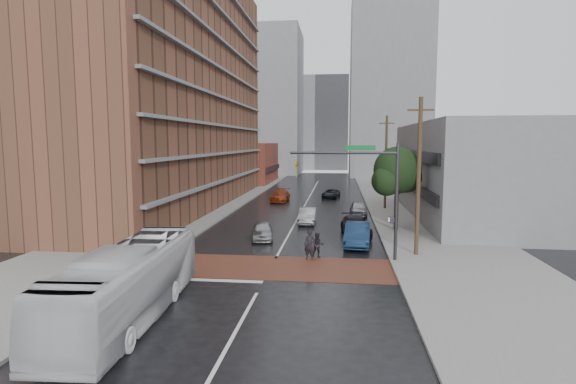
% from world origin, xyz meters
% --- Properties ---
extents(ground, '(160.00, 160.00, 0.00)m').
position_xyz_m(ground, '(0.00, 0.00, 0.00)').
color(ground, black).
rests_on(ground, ground).
extents(crosswalk, '(14.00, 5.00, 0.02)m').
position_xyz_m(crosswalk, '(0.00, 0.50, 0.01)').
color(crosswalk, brown).
rests_on(crosswalk, ground).
extents(sidewalk_west, '(9.00, 90.00, 0.15)m').
position_xyz_m(sidewalk_west, '(-11.50, 25.00, 0.07)').
color(sidewalk_west, gray).
rests_on(sidewalk_west, ground).
extents(sidewalk_east, '(9.00, 90.00, 0.15)m').
position_xyz_m(sidewalk_east, '(11.50, 25.00, 0.07)').
color(sidewalk_east, gray).
rests_on(sidewalk_east, ground).
extents(apartment_block, '(10.00, 44.00, 28.00)m').
position_xyz_m(apartment_block, '(-14.00, 24.00, 14.00)').
color(apartment_block, brown).
rests_on(apartment_block, ground).
extents(storefront_west, '(8.00, 16.00, 7.00)m').
position_xyz_m(storefront_west, '(-12.00, 54.00, 3.50)').
color(storefront_west, brown).
rests_on(storefront_west, ground).
extents(building_east, '(11.00, 26.00, 9.00)m').
position_xyz_m(building_east, '(16.50, 20.00, 4.50)').
color(building_east, gray).
rests_on(building_east, ground).
extents(distant_tower_west, '(18.00, 16.00, 32.00)m').
position_xyz_m(distant_tower_west, '(-14.00, 78.00, 16.00)').
color(distant_tower_west, gray).
rests_on(distant_tower_west, ground).
extents(distant_tower_east, '(16.00, 14.00, 36.00)m').
position_xyz_m(distant_tower_east, '(14.00, 72.00, 18.00)').
color(distant_tower_east, gray).
rests_on(distant_tower_east, ground).
extents(distant_tower_center, '(12.00, 10.00, 24.00)m').
position_xyz_m(distant_tower_center, '(0.00, 95.00, 12.00)').
color(distant_tower_center, gray).
rests_on(distant_tower_center, ground).
extents(street_tree, '(4.20, 4.10, 6.90)m').
position_xyz_m(street_tree, '(8.52, 12.03, 4.73)').
color(street_tree, '#332319').
rests_on(street_tree, ground).
extents(signal_mast, '(6.50, 0.30, 7.20)m').
position_xyz_m(signal_mast, '(5.85, 2.50, 4.73)').
color(signal_mast, '#2D2D33').
rests_on(signal_mast, ground).
extents(utility_pole_near, '(1.60, 0.26, 10.00)m').
position_xyz_m(utility_pole_near, '(8.80, 4.00, 5.14)').
color(utility_pole_near, '#473321').
rests_on(utility_pole_near, ground).
extents(utility_pole_far, '(1.60, 0.26, 10.00)m').
position_xyz_m(utility_pole_far, '(8.80, 24.00, 5.14)').
color(utility_pole_far, '#473321').
rests_on(utility_pole_far, ground).
extents(transit_bus, '(3.17, 11.11, 3.06)m').
position_xyz_m(transit_bus, '(-4.60, -7.73, 1.53)').
color(transit_bus, silver).
rests_on(transit_bus, ground).
extents(pedestrian_a, '(0.78, 0.61, 1.91)m').
position_xyz_m(pedestrian_a, '(2.13, 2.31, 0.95)').
color(pedestrian_a, black).
rests_on(pedestrian_a, ground).
extents(pedestrian_b, '(0.87, 0.73, 1.60)m').
position_xyz_m(pedestrian_b, '(2.60, 3.00, 0.80)').
color(pedestrian_b, black).
rests_on(pedestrian_b, ground).
extents(car_travel_a, '(2.17, 4.07, 1.32)m').
position_xyz_m(car_travel_a, '(-1.78, 7.92, 0.66)').
color(car_travel_a, '#999AA0').
rests_on(car_travel_a, ground).
extents(car_travel_b, '(1.46, 4.17, 1.37)m').
position_xyz_m(car_travel_b, '(1.11, 14.79, 0.69)').
color(car_travel_b, '#B2B4BA').
rests_on(car_travel_b, ground).
extents(car_travel_c, '(2.12, 4.93, 1.42)m').
position_xyz_m(car_travel_c, '(-3.23, 29.15, 0.71)').
color(car_travel_c, maroon).
rests_on(car_travel_c, ground).
extents(suv_travel, '(2.54, 4.36, 1.14)m').
position_xyz_m(suv_travel, '(2.84, 33.46, 0.57)').
color(suv_travel, black).
rests_on(suv_travel, ground).
extents(car_parked_near, '(2.08, 5.01, 1.61)m').
position_xyz_m(car_parked_near, '(5.20, 6.58, 0.81)').
color(car_parked_near, '#152A4A').
rests_on(car_parked_near, ground).
extents(car_parked_mid, '(2.50, 5.20, 1.46)m').
position_xyz_m(car_parked_mid, '(5.20, 10.14, 0.73)').
color(car_parked_mid, black).
rests_on(car_parked_mid, ground).
extents(car_parked_far, '(1.68, 4.01, 1.35)m').
position_xyz_m(car_parked_far, '(5.80, 19.86, 0.68)').
color(car_parked_far, '#A1A3A9').
rests_on(car_parked_far, ground).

